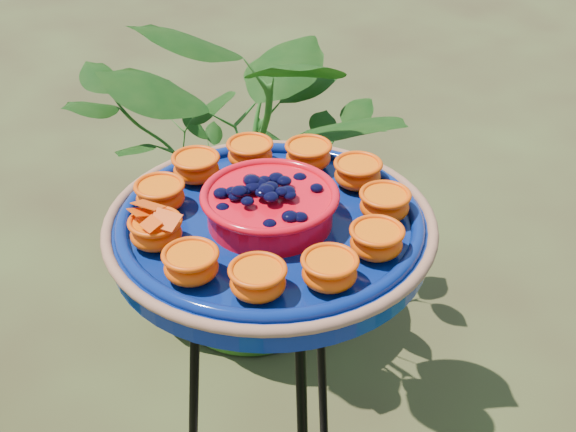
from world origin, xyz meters
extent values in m
torus|color=black|center=(0.12, 0.13, 0.87)|extent=(0.31, 0.31, 0.02)
cylinder|color=black|center=(0.09, 0.27, 0.43)|extent=(0.04, 0.09, 0.87)
cylinder|color=navy|center=(0.12, 0.13, 0.90)|extent=(0.54, 0.54, 0.04)
torus|color=#A36549|center=(0.12, 0.13, 0.92)|extent=(0.46, 0.46, 0.02)
torus|color=navy|center=(0.12, 0.13, 0.92)|extent=(0.43, 0.43, 0.02)
cylinder|color=red|center=(0.12, 0.13, 0.94)|extent=(0.21, 0.21, 0.04)
torus|color=red|center=(0.12, 0.13, 0.96)|extent=(0.19, 0.19, 0.01)
ellipsoid|color=black|center=(0.12, 0.13, 0.97)|extent=(0.15, 0.15, 0.03)
ellipsoid|color=#E34502|center=(0.27, 0.20, 0.94)|extent=(0.07, 0.07, 0.03)
cylinder|color=#FF5905|center=(0.27, 0.20, 0.95)|extent=(0.06, 0.06, 0.01)
ellipsoid|color=#E34502|center=(0.21, 0.27, 0.94)|extent=(0.07, 0.07, 0.03)
cylinder|color=#FF5905|center=(0.21, 0.27, 0.95)|extent=(0.06, 0.06, 0.01)
ellipsoid|color=#E34502|center=(0.12, 0.29, 0.94)|extent=(0.07, 0.07, 0.03)
cylinder|color=#FF5905|center=(0.12, 0.29, 0.95)|extent=(0.06, 0.06, 0.01)
ellipsoid|color=#E34502|center=(0.04, 0.26, 0.94)|extent=(0.07, 0.07, 0.03)
cylinder|color=#FF5905|center=(0.04, 0.26, 0.95)|extent=(0.06, 0.06, 0.01)
ellipsoid|color=#E34502|center=(-0.02, 0.20, 0.94)|extent=(0.07, 0.07, 0.03)
cylinder|color=#FF5905|center=(-0.02, 0.20, 0.95)|extent=(0.06, 0.06, 0.01)
ellipsoid|color=#E34502|center=(-0.03, 0.11, 0.94)|extent=(0.07, 0.07, 0.03)
cylinder|color=#FF5905|center=(-0.03, 0.11, 0.95)|extent=(0.06, 0.06, 0.01)
ellipsoid|color=#E34502|center=(0.00, 0.03, 0.94)|extent=(0.07, 0.07, 0.03)
cylinder|color=#FF5905|center=(0.00, 0.03, 0.95)|extent=(0.06, 0.06, 0.01)
ellipsoid|color=#E34502|center=(0.08, -0.02, 0.94)|extent=(0.07, 0.07, 0.03)
cylinder|color=#FF5905|center=(0.08, -0.02, 0.95)|extent=(0.06, 0.06, 0.01)
ellipsoid|color=#E34502|center=(0.17, -0.02, 0.94)|extent=(0.07, 0.07, 0.03)
cylinder|color=#FF5905|center=(0.17, -0.02, 0.95)|extent=(0.06, 0.06, 0.01)
ellipsoid|color=#E34502|center=(0.24, 0.03, 0.94)|extent=(0.07, 0.07, 0.03)
cylinder|color=#FF5905|center=(0.24, 0.03, 0.95)|extent=(0.06, 0.06, 0.01)
ellipsoid|color=#E34502|center=(0.28, 0.11, 0.94)|extent=(0.07, 0.07, 0.03)
cylinder|color=#FF5905|center=(0.28, 0.11, 0.95)|extent=(0.06, 0.06, 0.01)
cylinder|color=black|center=(0.08, -0.02, 0.96)|extent=(0.02, 0.03, 0.00)
cube|color=#FD5B05|center=(0.06, -0.02, 0.97)|extent=(0.05, 0.04, 0.01)
cube|color=#FD5B05|center=(0.10, -0.02, 0.97)|extent=(0.05, 0.04, 0.01)
imported|color=#184F15|center=(-0.61, 0.62, 0.49)|extent=(1.10, 1.03, 0.98)
camera|label=1|loc=(0.88, -0.40, 1.54)|focal=50.00mm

